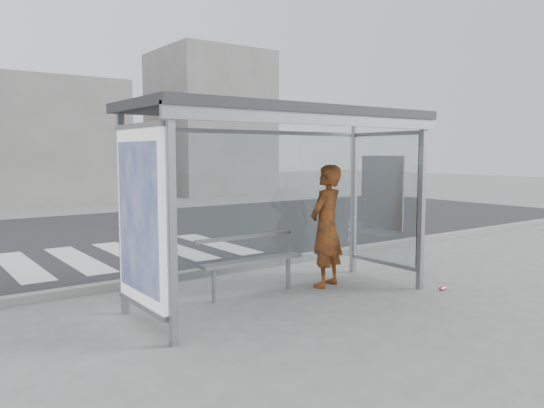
{
  "coord_description": "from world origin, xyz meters",
  "views": [
    {
      "loc": [
        -4.34,
        -5.67,
        2.02
      ],
      "look_at": [
        -0.07,
        0.2,
        1.32
      ],
      "focal_mm": 35.0,
      "sensor_mm": 36.0,
      "label": 1
    }
  ],
  "objects_px": {
    "soda_can": "(443,289)",
    "bench": "(252,260)",
    "bus_shelter": "(260,156)",
    "person": "(326,226)"
  },
  "relations": [
    {
      "from": "person",
      "to": "bench",
      "type": "height_order",
      "value": "person"
    },
    {
      "from": "bench",
      "to": "soda_can",
      "type": "xyz_separation_m",
      "value": [
        2.41,
        -1.46,
        -0.48
      ]
    },
    {
      "from": "bus_shelter",
      "to": "bench",
      "type": "relative_size",
      "value": 2.6
    },
    {
      "from": "soda_can",
      "to": "person",
      "type": "bearing_deg",
      "value": 135.56
    },
    {
      "from": "bench",
      "to": "person",
      "type": "bearing_deg",
      "value": -12.45
    },
    {
      "from": "soda_can",
      "to": "bench",
      "type": "bearing_deg",
      "value": 148.71
    },
    {
      "from": "bus_shelter",
      "to": "soda_can",
      "type": "height_order",
      "value": "bus_shelter"
    },
    {
      "from": "person",
      "to": "bench",
      "type": "xyz_separation_m",
      "value": [
        -1.18,
        0.26,
        -0.42
      ]
    },
    {
      "from": "bus_shelter",
      "to": "person",
      "type": "height_order",
      "value": "bus_shelter"
    },
    {
      "from": "bus_shelter",
      "to": "soda_can",
      "type": "xyz_separation_m",
      "value": [
        2.57,
        -1.03,
        -1.95
      ]
    }
  ]
}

